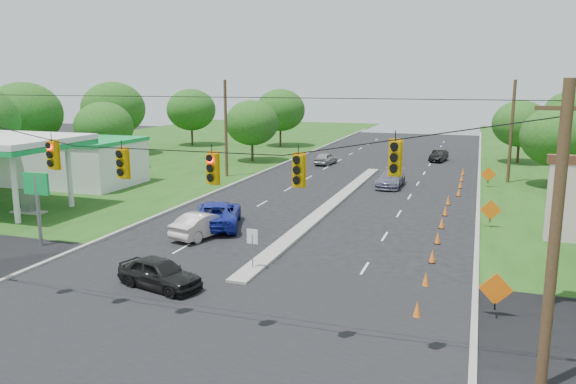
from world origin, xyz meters
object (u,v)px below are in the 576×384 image
(gas_station, at_px, (56,158))
(black_sedan, at_px, (160,273))
(blue_pickup, at_px, (217,214))
(white_sedan, at_px, (204,224))

(gas_station, height_order, black_sedan, gas_station)
(black_sedan, bearing_deg, blue_pickup, 26.41)
(white_sedan, bearing_deg, black_sedan, 117.88)
(white_sedan, xyz_separation_m, blue_pickup, (-0.23, 2.23, 0.10))
(gas_station, height_order, blue_pickup, gas_station)
(blue_pickup, bearing_deg, gas_station, -42.17)
(black_sedan, relative_size, blue_pickup, 0.69)
(black_sedan, xyz_separation_m, white_sedan, (-2.02, 8.11, 0.03))
(gas_station, distance_m, white_sedan, 21.04)
(black_sedan, bearing_deg, gas_station, 63.59)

